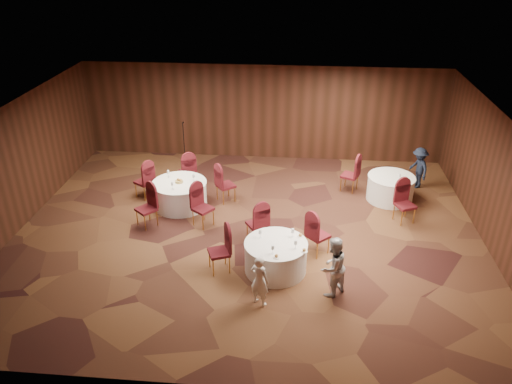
# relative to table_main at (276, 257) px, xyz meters

# --- Properties ---
(ground) EXTENTS (12.00, 12.00, 0.00)m
(ground) POSITION_rel_table_main_xyz_m (-0.81, 1.57, -0.38)
(ground) COLOR black
(ground) RESTS_ON ground
(room_shell) EXTENTS (12.00, 12.00, 12.00)m
(room_shell) POSITION_rel_table_main_xyz_m (-0.81, 1.57, 1.59)
(room_shell) COLOR silver
(room_shell) RESTS_ON ground
(table_main) EXTENTS (1.44, 1.44, 0.74)m
(table_main) POSITION_rel_table_main_xyz_m (0.00, 0.00, 0.00)
(table_main) COLOR silver
(table_main) RESTS_ON ground
(table_left) EXTENTS (1.54, 1.54, 0.74)m
(table_left) POSITION_rel_table_main_xyz_m (-2.87, 2.84, -0.00)
(table_left) COLOR silver
(table_left) RESTS_ON ground
(table_right) EXTENTS (1.35, 1.35, 0.74)m
(table_right) POSITION_rel_table_main_xyz_m (3.13, 3.76, -0.00)
(table_right) COLOR silver
(table_right) RESTS_ON ground
(chairs_main) EXTENTS (2.97, 2.01, 1.00)m
(chairs_main) POSITION_rel_table_main_xyz_m (-0.28, 0.63, 0.12)
(chairs_main) COLOR #410D12
(chairs_main) RESTS_ON ground
(chairs_left) EXTENTS (3.13, 3.08, 1.00)m
(chairs_left) POSITION_rel_table_main_xyz_m (-2.82, 2.83, 0.12)
(chairs_left) COLOR #410D12
(chairs_left) RESTS_ON ground
(chairs_right) EXTENTS (2.02, 2.42, 1.00)m
(chairs_right) POSITION_rel_table_main_xyz_m (2.66, 3.38, 0.12)
(chairs_right) COLOR #410D12
(chairs_right) RESTS_ON ground
(tabletop_main) EXTENTS (1.12, 1.04, 0.22)m
(tabletop_main) POSITION_rel_table_main_xyz_m (0.25, -0.09, 0.46)
(tabletop_main) COLOR silver
(tabletop_main) RESTS_ON table_main
(tabletop_left) EXTENTS (0.85, 0.78, 0.22)m
(tabletop_left) POSITION_rel_table_main_xyz_m (-2.88, 2.84, 0.45)
(tabletop_left) COLOR silver
(tabletop_left) RESTS_ON table_left
(tabletop_right) EXTENTS (0.08, 0.08, 0.22)m
(tabletop_right) POSITION_rel_table_main_xyz_m (3.29, 3.53, 0.52)
(tabletop_right) COLOR silver
(tabletop_right) RESTS_ON table_right
(mic_stand) EXTENTS (0.24, 0.24, 1.59)m
(mic_stand) POSITION_rel_table_main_xyz_m (-3.29, 5.41, 0.09)
(mic_stand) COLOR black
(mic_stand) RESTS_ON ground
(woman_a) EXTENTS (0.52, 0.46, 1.19)m
(woman_a) POSITION_rel_table_main_xyz_m (-0.27, -1.20, 0.22)
(woman_a) COLOR white
(woman_a) RESTS_ON ground
(woman_b) EXTENTS (0.84, 0.85, 1.39)m
(woman_b) POSITION_rel_table_main_xyz_m (1.24, -0.72, 0.32)
(woman_b) COLOR #B5B5BB
(woman_b) RESTS_ON ground
(man_c) EXTENTS (0.72, 0.94, 1.28)m
(man_c) POSITION_rel_table_main_xyz_m (4.08, 4.68, 0.26)
(man_c) COLOR black
(man_c) RESTS_ON ground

